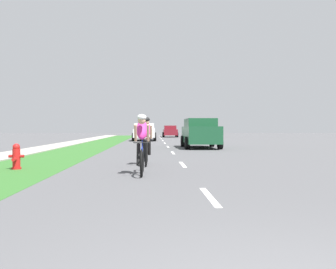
# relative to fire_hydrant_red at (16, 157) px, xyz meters

# --- Properties ---
(ground_plane) EXTENTS (120.00, 120.00, 0.00)m
(ground_plane) POSITION_rel_fire_hydrant_red_xyz_m (5.04, 11.14, -0.37)
(ground_plane) COLOR #4C4C4F
(grass_verge) EXTENTS (2.92, 70.00, 0.01)m
(grass_verge) POSITION_rel_fire_hydrant_red_xyz_m (0.00, 11.14, -0.37)
(grass_verge) COLOR #2D6026
(grass_verge) RESTS_ON ground_plane
(sidewalk_concrete) EXTENTS (1.78, 70.00, 0.10)m
(sidewalk_concrete) POSITION_rel_fire_hydrant_red_xyz_m (-2.35, 11.14, -0.37)
(sidewalk_concrete) COLOR #9E998E
(sidewalk_concrete) RESTS_ON ground_plane
(lane_markings_center) EXTENTS (0.12, 52.20, 0.01)m
(lane_markings_center) POSITION_rel_fire_hydrant_red_xyz_m (5.04, 15.14, -0.37)
(lane_markings_center) COLOR white
(lane_markings_center) RESTS_ON ground_plane
(fire_hydrant_red) EXTENTS (0.44, 0.38, 0.76)m
(fire_hydrant_red) POSITION_rel_fire_hydrant_red_xyz_m (0.00, 0.00, 0.00)
(fire_hydrant_red) COLOR red
(fire_hydrant_red) RESTS_ON ground_plane
(cyclist_lead) EXTENTS (0.42, 1.72, 1.58)m
(cyclist_lead) POSITION_rel_fire_hydrant_red_xyz_m (3.76, -1.35, 0.44)
(cyclist_lead) COLOR black
(cyclist_lead) RESTS_ON ground_plane
(cyclist_trailing) EXTENTS (0.42, 1.72, 1.58)m
(cyclist_trailing) POSITION_rel_fire_hydrant_red_xyz_m (3.83, 1.06, 0.44)
(cyclist_trailing) COLOR black
(cyclist_trailing) RESTS_ON ground_plane
(suv_dark_green) EXTENTS (2.15, 4.70, 1.79)m
(suv_dark_green) POSITION_rel_fire_hydrant_red_xyz_m (6.98, 11.07, 0.58)
(suv_dark_green) COLOR #194C2D
(suv_dark_green) RESTS_ON ground_plane
(pickup_white) EXTENTS (2.22, 5.10, 1.64)m
(pickup_white) POSITION_rel_fire_hydrant_red_xyz_m (3.30, 23.54, 0.46)
(pickup_white) COLOR silver
(pickup_white) RESTS_ON ground_plane
(sedan_maroon) EXTENTS (1.98, 4.30, 1.52)m
(sedan_maroon) POSITION_rel_fire_hydrant_red_xyz_m (6.42, 36.66, 0.40)
(sedan_maroon) COLOR maroon
(sedan_maroon) RESTS_ON ground_plane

